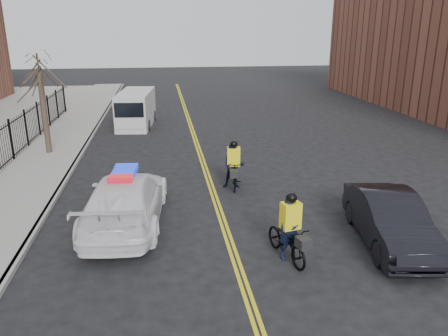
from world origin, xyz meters
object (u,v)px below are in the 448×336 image
at_px(police_cruiser, 126,200).
at_px(cyclist_far, 234,169).
at_px(dark_sedan, 390,220).
at_px(cargo_van, 136,109).
at_px(cyclist_near, 290,236).

xyz_separation_m(police_cruiser, cyclist_far, (4.05, 2.91, -0.08)).
xyz_separation_m(police_cruiser, dark_sedan, (7.85, -2.51, -0.08)).
height_order(cargo_van, cyclist_near, cargo_van).
bearing_deg(cyclist_far, dark_sedan, -46.85).
distance_m(police_cruiser, cargo_van, 15.23).
distance_m(police_cruiser, dark_sedan, 8.24).
relative_size(police_cruiser, cyclist_far, 3.03).
xyz_separation_m(dark_sedan, cyclist_near, (-3.20, -0.45, -0.08)).
distance_m(dark_sedan, cyclist_near, 3.23).
bearing_deg(police_cruiser, dark_sedan, 167.24).
relative_size(cargo_van, cyclist_far, 2.75).
distance_m(police_cruiser, cyclist_far, 4.99).
bearing_deg(police_cruiser, cargo_van, -83.66).
xyz_separation_m(cargo_van, cyclist_far, (4.41, -12.32, -0.32)).
distance_m(cargo_van, cyclist_near, 18.87).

